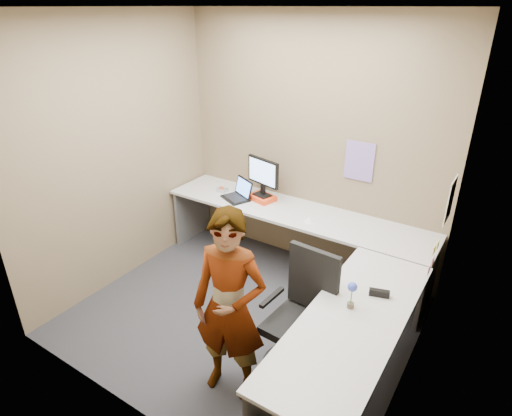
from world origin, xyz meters
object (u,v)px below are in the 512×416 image
Objects in this scene: office_chair at (301,326)px; monitor at (263,174)px; desk at (304,259)px; person at (230,307)px.

monitor is at bearing 136.09° from office_chair.
office_chair is at bearing -64.23° from desk.
monitor is 0.29× the size of person.
desk is 0.74m from office_chair.
office_chair is (1.18, -1.31, -0.62)m from monitor.
person reaches higher than office_chair.
person is (0.84, -1.77, -0.28)m from monitor.
desk is 6.75× the size of monitor.
monitor is (-0.87, 0.66, 0.45)m from desk.
monitor is 0.43× the size of office_chair.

